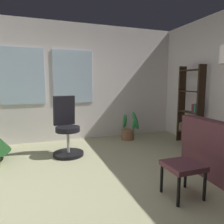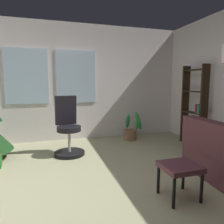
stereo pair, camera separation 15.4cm
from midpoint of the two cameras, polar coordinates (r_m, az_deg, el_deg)
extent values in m
cube|color=tan|center=(2.76, -3.00, -22.08)|extent=(5.38, 5.15, 0.10)
cube|color=silver|center=(4.99, -10.51, 7.92)|extent=(5.38, 0.10, 2.70)
cube|color=silver|center=(4.91, -21.58, 9.09)|extent=(0.90, 0.03, 1.20)
cube|color=silver|center=(4.95, -8.90, 9.53)|extent=(0.90, 0.03, 1.20)
cube|color=#522C32|center=(3.77, 26.13, -5.73)|extent=(0.85, 0.21, 0.20)
cube|color=#522C32|center=(2.61, 19.79, -14.00)|extent=(0.41, 0.39, 0.06)
cylinder|color=black|center=(2.48, 18.47, -20.35)|extent=(0.04, 0.04, 0.35)
cylinder|color=black|center=(2.68, 24.98, -18.43)|extent=(0.04, 0.04, 0.35)
cylinder|color=black|center=(2.72, 14.28, -17.52)|extent=(0.04, 0.04, 0.35)
cylinder|color=black|center=(2.90, 20.50, -16.08)|extent=(0.04, 0.04, 0.35)
cylinder|color=black|center=(4.03, -10.46, -11.06)|extent=(0.56, 0.56, 0.06)
cylinder|color=#B2B2B7|center=(3.96, -10.55, -7.65)|extent=(0.05, 0.05, 0.44)
cylinder|color=black|center=(3.91, -10.63, -4.54)|extent=(0.44, 0.44, 0.09)
cube|color=black|center=(4.04, -11.51, 0.50)|extent=(0.41, 0.19, 0.55)
cube|color=black|center=(4.57, 24.78, 1.18)|extent=(0.18, 0.04, 1.71)
cube|color=black|center=(5.04, 20.25, 1.96)|extent=(0.18, 0.04, 1.71)
cube|color=black|center=(4.90, 22.04, -5.47)|extent=(0.18, 0.56, 0.02)
cube|color=black|center=(4.82, 22.32, -0.21)|extent=(0.18, 0.56, 0.02)
cube|color=black|center=(4.78, 22.60, 5.19)|extent=(0.18, 0.56, 0.02)
cube|color=black|center=(4.79, 22.89, 10.62)|extent=(0.18, 0.56, 0.02)
cube|color=maroon|center=(4.73, 23.82, -4.88)|extent=(0.15, 0.06, 0.16)
cube|color=#1D488B|center=(4.77, 23.28, -4.41)|extent=(0.16, 0.05, 0.21)
cube|color=beige|center=(4.83, 22.90, -4.66)|extent=(0.14, 0.06, 0.15)
cube|color=#2E623C|center=(4.87, 22.40, -4.42)|extent=(0.15, 0.05, 0.16)
cube|color=#82366F|center=(4.91, 22.05, -4.26)|extent=(0.14, 0.05, 0.17)
cube|color=#B57723|center=(4.97, 21.58, -4.01)|extent=(0.13, 0.08, 0.19)
cube|color=#55474D|center=(5.02, 20.82, -3.82)|extent=(0.17, 0.05, 0.19)
cube|color=olive|center=(5.08, 20.43, -3.86)|extent=(0.15, 0.06, 0.16)
cube|color=#278277|center=(4.65, 24.14, 0.66)|extent=(0.16, 0.05, 0.18)
cube|color=maroon|center=(4.70, 23.60, 0.82)|extent=(0.17, 0.05, 0.19)
cylinder|color=brown|center=(4.99, 5.93, -6.23)|extent=(0.30, 0.30, 0.24)
ellipsoid|color=#287C3A|center=(4.94, 8.11, -2.42)|extent=(0.24, 0.19, 0.45)
ellipsoid|color=#287C3A|center=(4.94, 7.81, -3.09)|extent=(0.18, 0.14, 0.33)
ellipsoid|color=#287C3A|center=(5.09, 5.19, -2.55)|extent=(0.12, 0.16, 0.37)
camera|label=1|loc=(0.08, -88.72, 0.18)|focal=33.31mm
camera|label=2|loc=(0.08, 91.28, -0.18)|focal=33.31mm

